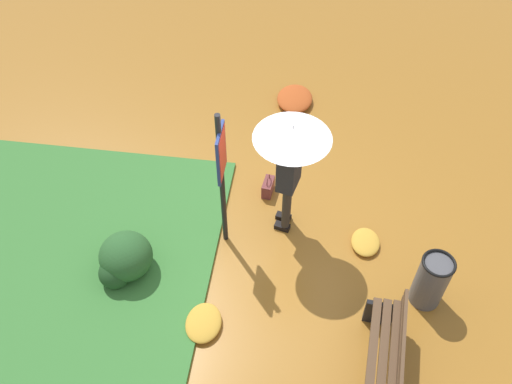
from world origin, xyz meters
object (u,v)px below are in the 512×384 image
(park_bench, at_px, (386,356))
(trash_bin, at_px, (431,281))
(info_sign_post, at_px, (222,168))
(person_with_umbrella, at_px, (291,152))
(handbag, at_px, (268,187))

(park_bench, relative_size, trash_bin, 1.68)
(info_sign_post, height_order, park_bench, info_sign_post)
(person_with_umbrella, height_order, trash_bin, person_with_umbrella)
(park_bench, bearing_deg, trash_bin, 151.55)
(person_with_umbrella, bearing_deg, handbag, -152.56)
(info_sign_post, bearing_deg, handbag, 152.89)
(handbag, xyz_separation_m, trash_bin, (1.55, 2.24, 0.29))
(handbag, relative_size, park_bench, 0.26)
(info_sign_post, distance_m, park_bench, 2.92)
(person_with_umbrella, bearing_deg, trash_bin, 64.63)
(handbag, distance_m, trash_bin, 2.74)
(info_sign_post, bearing_deg, trash_bin, 77.37)
(info_sign_post, bearing_deg, person_with_umbrella, 109.63)
(handbag, xyz_separation_m, park_bench, (2.62, 1.66, 0.28))
(handbag, bearing_deg, info_sign_post, -27.11)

